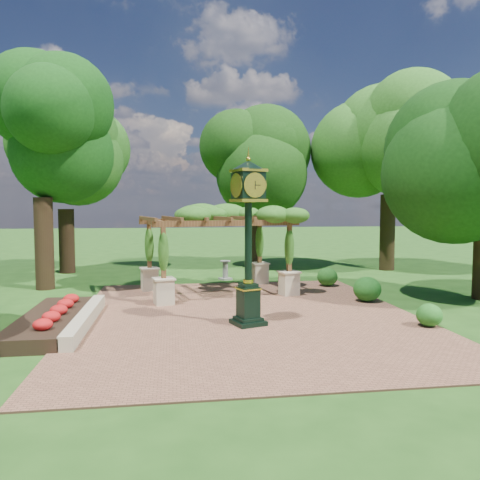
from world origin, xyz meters
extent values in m
plane|color=#1E4714|center=(0.00, 0.00, 0.00)|extent=(120.00, 120.00, 0.00)
cube|color=brown|center=(0.00, 1.00, 0.02)|extent=(10.00, 12.00, 0.04)
cube|color=#C6B793|center=(-4.60, 0.50, 0.20)|extent=(0.35, 5.00, 0.40)
cube|color=red|center=(-5.50, 0.50, 0.18)|extent=(1.50, 5.00, 0.36)
cube|color=black|center=(-0.15, -0.09, 0.10)|extent=(1.03, 1.03, 0.12)
cube|color=black|center=(-0.15, -0.09, 0.64)|extent=(0.64, 0.64, 0.91)
cube|color=gold|center=(-0.15, -0.09, 1.05)|extent=(0.72, 0.72, 0.04)
cylinder|color=black|center=(-0.15, -0.09, 2.36)|extent=(0.26, 0.26, 2.32)
cube|color=black|center=(-0.15, -0.09, 3.87)|extent=(0.90, 0.90, 0.71)
cylinder|color=beige|center=(-0.03, -0.44, 3.87)|extent=(0.58, 0.23, 0.60)
cone|color=black|center=(-0.15, -0.09, 4.42)|extent=(1.15, 1.15, 0.25)
sphere|color=gold|center=(-0.15, -0.09, 4.57)|extent=(0.14, 0.14, 0.14)
cube|color=beige|center=(-2.51, 2.97, 0.46)|extent=(0.72, 0.72, 0.84)
cube|color=brown|center=(-2.51, 2.97, 1.78)|extent=(0.18, 0.18, 1.72)
cube|color=beige|center=(2.04, 3.96, 0.46)|extent=(0.72, 0.72, 0.84)
cube|color=brown|center=(2.04, 3.96, 1.78)|extent=(0.18, 0.18, 1.72)
cube|color=beige|center=(-3.10, 5.69, 0.46)|extent=(0.72, 0.72, 0.84)
cube|color=brown|center=(-3.10, 5.69, 1.78)|extent=(0.18, 0.18, 1.72)
cube|color=beige|center=(1.44, 6.68, 0.46)|extent=(0.72, 0.72, 0.84)
cube|color=brown|center=(1.44, 6.68, 1.78)|extent=(0.18, 0.18, 1.72)
cube|color=brown|center=(-0.23, 3.46, 2.72)|extent=(5.30, 1.28, 0.20)
cube|color=brown|center=(-0.83, 6.19, 2.72)|extent=(5.30, 1.28, 0.20)
ellipsoid|color=#295A19|center=(-0.53, 4.82, 2.97)|extent=(5.99, 4.42, 0.93)
cube|color=gray|center=(0.14, 8.11, 0.04)|extent=(0.63, 0.63, 0.09)
cylinder|color=gray|center=(0.14, 8.11, 0.43)|extent=(0.32, 0.32, 0.78)
cylinder|color=gray|center=(0.14, 8.11, 0.84)|extent=(0.59, 0.59, 0.04)
ellipsoid|color=#21611B|center=(4.71, -1.01, 0.35)|extent=(0.91, 0.91, 0.62)
ellipsoid|color=#1B5518|center=(4.41, 2.43, 0.47)|extent=(1.14, 1.14, 0.85)
ellipsoid|color=#1F5819|center=(4.08, 5.63, 0.42)|extent=(0.92, 0.92, 0.75)
cylinder|color=#372416|center=(-7.25, 6.75, 1.83)|extent=(0.72, 0.72, 3.66)
ellipsoid|color=#113E0F|center=(-7.25, 6.75, 6.55)|extent=(3.82, 3.82, 5.78)
cylinder|color=black|center=(-7.40, 11.43, 1.59)|extent=(0.76, 0.76, 3.18)
ellipsoid|color=#245317|center=(-7.40, 11.43, 5.68)|extent=(4.44, 4.44, 5.01)
cylinder|color=black|center=(2.12, 12.59, 1.49)|extent=(0.71, 0.71, 2.98)
ellipsoid|color=#15380E|center=(2.12, 12.59, 5.33)|extent=(4.49, 4.49, 4.71)
cylinder|color=#332413|center=(8.84, 10.16, 1.96)|extent=(0.77, 0.77, 3.91)
ellipsoid|color=#295F1B|center=(8.84, 10.16, 7.00)|extent=(5.06, 5.06, 6.18)
camera|label=1|loc=(-2.20, -12.68, 3.31)|focal=35.00mm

